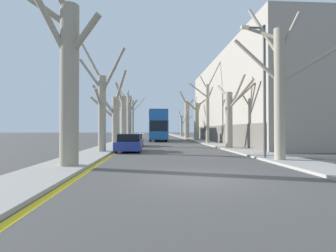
{
  "coord_description": "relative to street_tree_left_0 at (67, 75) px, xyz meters",
  "views": [
    {
      "loc": [
        -1.64,
        -8.9,
        1.67
      ],
      "look_at": [
        0.67,
        25.76,
        2.17
      ],
      "focal_mm": 28.0,
      "sensor_mm": 36.0,
      "label": 1
    }
  ],
  "objects": [
    {
      "name": "street_tree_left_2",
      "position": [
        -0.09,
        15.4,
        -1.11
      ],
      "size": [
        4.11,
        2.85,
        7.48
      ],
      "color": "gray",
      "rests_on": "ground"
    },
    {
      "name": "street_tree_left_1",
      "position": [
        0.09,
        7.53,
        -0.59
      ],
      "size": [
        3.73,
        2.94,
        8.44
      ],
      "color": "gray",
      "rests_on": "ground"
    },
    {
      "name": "lamp_post",
      "position": [
        9.88,
        2.61,
        0.16
      ],
      "size": [
        1.4,
        0.2,
        7.55
      ],
      "color": "#4C4F54",
      "rests_on": "ground"
    },
    {
      "name": "street_tree_left_0",
      "position": [
        0.0,
        0.0,
        0.0
      ],
      "size": [
        3.85,
        1.42,
        9.43
      ],
      "color": "gray",
      "rests_on": "ground"
    },
    {
      "name": "street_tree_left_5",
      "position": [
        0.15,
        39.18,
        0.16
      ],
      "size": [
        5.25,
        2.88,
        9.14
      ],
      "color": "gray",
      "rests_on": "ground"
    },
    {
      "name": "sidewalk_left",
      "position": [
        -0.29,
        47.28,
        -4.01
      ],
      "size": [
        2.35,
        120.0,
        0.12
      ],
      "primitive_type": "cube",
      "color": "#A39E93",
      "rests_on": "ground"
    },
    {
      "name": "street_tree_left_3",
      "position": [
        -0.03,
        23.21,
        -0.66
      ],
      "size": [
        1.86,
        2.73,
        7.8
      ],
      "color": "gray",
      "rests_on": "ground"
    },
    {
      "name": "kerb_line_stripe",
      "position": [
        1.06,
        47.28,
        -4.07
      ],
      "size": [
        0.24,
        120.0,
        0.01
      ],
      "primitive_type": "cube",
      "color": "yellow",
      "rests_on": "ground"
    },
    {
      "name": "parked_car_0",
      "position": [
        1.97,
        8.7,
        -3.43
      ],
      "size": [
        1.88,
        4.18,
        1.35
      ],
      "color": "navy",
      "rests_on": "ground"
    },
    {
      "name": "street_tree_left_4",
      "position": [
        0.08,
        31.58,
        0.15
      ],
      "size": [
        3.31,
        4.31,
        8.58
      ],
      "color": "gray",
      "rests_on": "ground"
    },
    {
      "name": "street_tree_right_4",
      "position": [
        10.45,
        37.29,
        -0.28
      ],
      "size": [
        3.18,
        3.81,
        8.97
      ],
      "color": "gray",
      "rests_on": "ground"
    },
    {
      "name": "street_tree_right_3",
      "position": [
        10.58,
        27.62,
        -0.79
      ],
      "size": [
        3.68,
        3.2,
        6.6
      ],
      "color": "gray",
      "rests_on": "ground"
    },
    {
      "name": "street_tree_right_1",
      "position": [
        10.48,
        10.41,
        -1.09
      ],
      "size": [
        2.2,
        4.81,
        6.3
      ],
      "color": "gray",
      "rests_on": "ground"
    },
    {
      "name": "double_decker_bus",
      "position": [
        4.7,
        28.42,
        -1.54
      ],
      "size": [
        2.62,
        10.8,
        4.47
      ],
      "color": "#19519E",
      "rests_on": "ground"
    },
    {
      "name": "sidewalk_right",
      "position": [
        10.81,
        47.28,
        -4.01
      ],
      "size": [
        2.35,
        120.0,
        0.12
      ],
      "primitive_type": "cube",
      "color": "#A39E93",
      "rests_on": "ground"
    },
    {
      "name": "building_facade_right",
      "position": [
        16.97,
        21.62,
        1.37
      ],
      "size": [
        10.08,
        30.39,
        10.91
      ],
      "color": "#9E9384",
      "rests_on": "ground"
    },
    {
      "name": "street_tree_right_2",
      "position": [
        10.31,
        18.77,
        -0.01
      ],
      "size": [
        4.1,
        2.67,
        9.88
      ],
      "color": "gray",
      "rests_on": "ground"
    },
    {
      "name": "parked_car_1",
      "position": [
        1.97,
        15.17,
        -3.47
      ],
      "size": [
        1.77,
        4.0,
        1.25
      ],
      "color": "olive",
      "rests_on": "ground"
    },
    {
      "name": "ground_plane",
      "position": [
        5.26,
        -2.72,
        -4.07
      ],
      "size": [
        300.0,
        300.0,
        0.0
      ],
      "primitive_type": "plane",
      "color": "#4C4947"
    },
    {
      "name": "street_tree_right_5",
      "position": [
        10.52,
        45.69,
        -1.23
      ],
      "size": [
        3.24,
        3.25,
        6.49
      ],
      "color": "gray",
      "rests_on": "ground"
    },
    {
      "name": "street_tree_right_0",
      "position": [
        10.32,
        1.65,
        -0.02
      ],
      "size": [
        4.94,
        2.99,
        8.78
      ],
      "color": "gray",
      "rests_on": "ground"
    }
  ]
}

